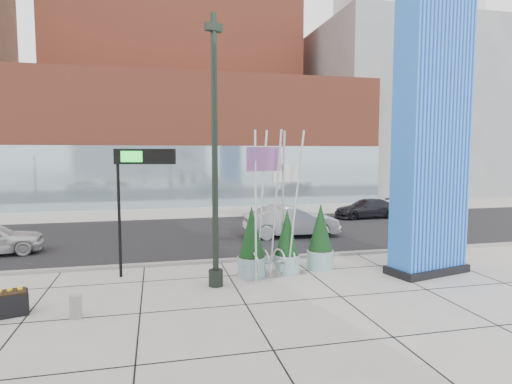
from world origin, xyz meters
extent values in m
plane|color=#9E9991|center=(0.00, 0.00, 0.00)|extent=(160.00, 160.00, 0.00)
cube|color=black|center=(0.00, 10.00, 0.01)|extent=(80.00, 12.00, 0.02)
cube|color=gray|center=(0.00, 4.00, 0.06)|extent=(80.00, 0.30, 0.12)
cube|color=brown|center=(1.00, 27.00, 5.50)|extent=(34.00, 10.00, 11.00)
cube|color=#8CA5B2|center=(1.00, 22.20, 2.50)|extent=(34.00, 0.60, 5.00)
cube|color=slate|center=(26.00, 32.00, 9.00)|extent=(20.00, 18.00, 18.00)
cube|color=#B2B7BC|center=(36.00, 48.00, 27.50)|extent=(16.00, 16.00, 55.00)
cube|color=#0B26AB|center=(8.22, 0.74, 5.06)|extent=(3.00, 1.75, 10.12)
cube|color=black|center=(8.22, 0.74, 0.14)|extent=(3.27, 2.02, 0.28)
cylinder|color=black|center=(0.38, 0.95, 4.41)|extent=(0.20, 0.20, 8.83)
cylinder|color=black|center=(0.38, 0.95, 0.28)|extent=(0.49, 0.49, 0.55)
cube|color=black|center=(0.38, 0.95, 8.39)|extent=(0.60, 0.41, 0.24)
cube|color=silver|center=(2.53, 1.75, 0.03)|extent=(2.51, 1.63, 0.06)
cylinder|color=silver|center=(1.79, 1.54, 2.64)|extent=(0.09, 0.09, 5.27)
cylinder|color=silver|center=(2.21, 1.90, 2.64)|extent=(0.09, 0.09, 5.27)
cylinder|color=silver|center=(2.63, 1.64, 2.64)|extent=(0.09, 0.09, 5.27)
cylinder|color=silver|center=(3.11, 1.96, 2.64)|extent=(0.09, 0.09, 5.27)
cylinder|color=silver|center=(3.37, 1.48, 2.64)|extent=(0.09, 0.09, 5.27)
torus|color=silver|center=(1.74, 1.64, 0.51)|extent=(0.28, 0.95, 0.96)
torus|color=silver|center=(2.26, 1.85, 0.51)|extent=(0.28, 0.95, 0.96)
torus|color=silver|center=(2.79, 1.64, 0.51)|extent=(0.28, 0.95, 0.96)
torus|color=silver|center=(3.32, 1.85, 0.51)|extent=(0.28, 0.95, 0.96)
cube|color=red|center=(2.21, 1.75, 4.22)|extent=(1.33, 0.46, 0.84)
cube|color=silver|center=(3.16, 1.85, 3.69)|extent=(1.05, 0.17, 0.63)
cylinder|color=gray|center=(-3.67, -0.95, 0.32)|extent=(0.33, 0.33, 0.64)
cylinder|color=black|center=(-2.79, 2.80, 2.26)|extent=(0.11, 0.11, 4.52)
cube|color=black|center=(-1.82, 2.80, 4.31)|extent=(2.12, 0.77, 0.54)
cube|color=#19D833|center=(-2.25, 2.68, 4.31)|extent=(0.73, 0.23, 0.38)
cylinder|color=#7EA7A9|center=(4.60, 2.23, 0.35)|extent=(1.01, 1.01, 0.71)
cylinder|color=black|center=(4.60, 2.23, 0.71)|extent=(0.93, 0.93, 0.06)
cone|color=black|center=(4.60, 2.23, 1.62)|extent=(0.91, 0.91, 1.82)
cylinder|color=#7EA7A9|center=(3.20, 2.03, 0.33)|extent=(0.94, 0.94, 0.66)
cylinder|color=black|center=(3.20, 2.03, 0.66)|extent=(0.87, 0.87, 0.06)
cone|color=black|center=(3.20, 2.03, 1.51)|extent=(0.85, 0.85, 1.70)
cylinder|color=#7EA7A9|center=(1.80, 1.80, 0.36)|extent=(1.02, 1.02, 0.72)
cylinder|color=black|center=(1.80, 1.80, 0.72)|extent=(0.94, 0.94, 0.06)
cone|color=black|center=(1.80, 1.80, 1.64)|extent=(0.92, 0.92, 1.84)
cube|color=black|center=(-5.70, -0.33, 0.30)|extent=(1.54, 1.07, 0.60)
imported|color=#A5A6AC|center=(5.42, 8.41, 0.82)|extent=(5.03, 1.89, 1.64)
imported|color=black|center=(12.41, 13.43, 0.64)|extent=(4.48, 1.93, 1.29)
camera|label=1|loc=(-1.50, -12.91, 4.44)|focal=30.00mm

